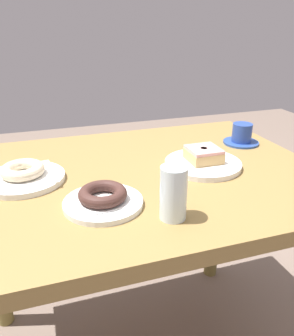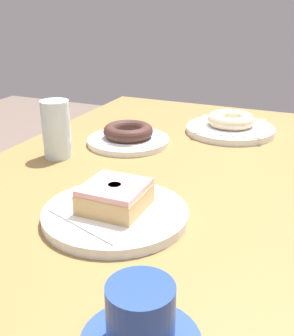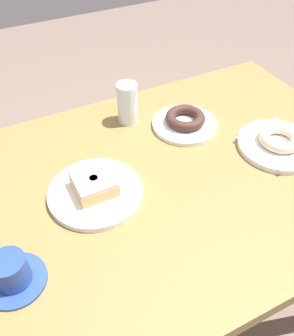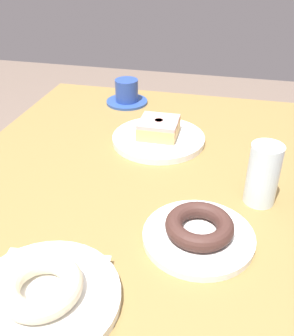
% 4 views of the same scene
% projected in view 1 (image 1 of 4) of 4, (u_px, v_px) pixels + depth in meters
% --- Properties ---
extents(table, '(1.11, 0.79, 0.74)m').
position_uv_depth(table, '(133.00, 204.00, 1.04)').
color(table, olive).
rests_on(table, ground_plane).
extents(plate_chocolate_ring, '(0.19, 0.19, 0.01)m').
position_uv_depth(plate_chocolate_ring, '(103.00, 203.00, 0.82)').
color(plate_chocolate_ring, white).
rests_on(plate_chocolate_ring, table).
extents(napkin_chocolate_ring, '(0.13, 0.13, 0.00)m').
position_uv_depth(napkin_chocolate_ring, '(103.00, 200.00, 0.82)').
color(napkin_chocolate_ring, white).
rests_on(napkin_chocolate_ring, plate_chocolate_ring).
extents(donut_chocolate_ring, '(0.12, 0.12, 0.03)m').
position_uv_depth(donut_chocolate_ring, '(103.00, 194.00, 0.81)').
color(donut_chocolate_ring, '#3F2620').
rests_on(donut_chocolate_ring, napkin_chocolate_ring).
extents(plate_glazed_square, '(0.23, 0.23, 0.02)m').
position_uv_depth(plate_glazed_square, '(203.00, 164.00, 1.03)').
color(plate_glazed_square, white).
rests_on(plate_glazed_square, table).
extents(napkin_glazed_square, '(0.19, 0.19, 0.00)m').
position_uv_depth(napkin_glazed_square, '(203.00, 161.00, 1.03)').
color(napkin_glazed_square, white).
rests_on(napkin_glazed_square, plate_glazed_square).
extents(donut_glazed_square, '(0.09, 0.09, 0.04)m').
position_uv_depth(donut_glazed_square, '(204.00, 154.00, 1.02)').
color(donut_glazed_square, tan).
rests_on(donut_glazed_square, napkin_glazed_square).
extents(plate_sugar_ring, '(0.22, 0.22, 0.02)m').
position_uv_depth(plate_sugar_ring, '(24.00, 179.00, 0.94)').
color(plate_sugar_ring, white).
rests_on(plate_sugar_ring, table).
extents(napkin_sugar_ring, '(0.18, 0.18, 0.00)m').
position_uv_depth(napkin_sugar_ring, '(23.00, 176.00, 0.94)').
color(napkin_sugar_ring, white).
rests_on(napkin_sugar_ring, plate_sugar_ring).
extents(donut_sugar_ring, '(0.12, 0.12, 0.03)m').
position_uv_depth(donut_sugar_ring, '(23.00, 170.00, 0.93)').
color(donut_sugar_ring, beige).
rests_on(donut_sugar_ring, napkin_sugar_ring).
extents(water_glass, '(0.06, 0.06, 0.12)m').
position_uv_depth(water_glass, '(173.00, 193.00, 0.75)').
color(water_glass, silver).
rests_on(water_glass, table).
extents(coffee_cup, '(0.13, 0.13, 0.07)m').
position_uv_depth(coffee_cup, '(242.00, 135.00, 1.22)').
color(coffee_cup, '#29468E').
rests_on(coffee_cup, table).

